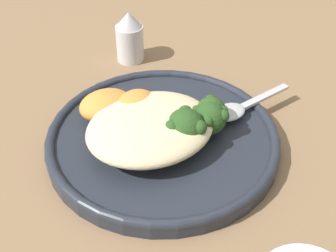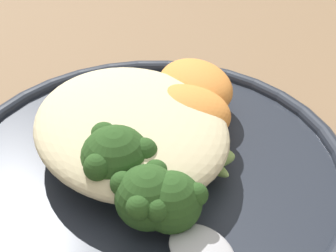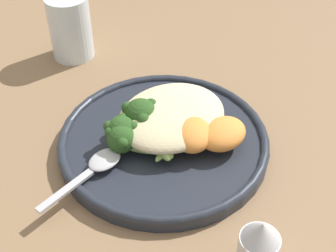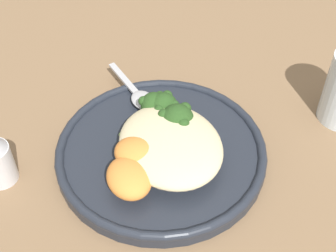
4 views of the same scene
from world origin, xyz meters
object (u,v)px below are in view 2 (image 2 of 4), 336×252
Objects in this scene: quinoa_mound at (130,127)px; broccoli_stalk_4 at (157,192)px; broccoli_stalk_0 at (157,124)px; broccoli_stalk_5 at (175,197)px; sweet_potato_chunk_0 at (183,114)px; broccoli_stalk_2 at (155,155)px; broccoli_stalk_1 at (109,125)px; plate at (150,174)px; sweet_potato_chunk_1 at (195,86)px; broccoli_stalk_3 at (128,160)px.

broccoli_stalk_4 is at bearing -11.46° from quinoa_mound.
broccoli_stalk_5 is at bearing 143.49° from broccoli_stalk_0.
sweet_potato_chunk_0 is (0.00, 0.02, 0.00)m from broccoli_stalk_0.
broccoli_stalk_5 is at bearing 104.36° from broccoli_stalk_2.
broccoli_stalk_2 is 1.09× the size of broccoli_stalk_5.
broccoli_stalk_1 is at bearing 48.11° from broccoli_stalk_0.
sweet_potato_chunk_1 reaches higher than plate.
broccoli_stalk_0 is 0.05m from sweet_potato_chunk_1.
sweet_potato_chunk_0 reaches higher than broccoli_stalk_2.
broccoli_stalk_2 is 1.17× the size of sweet_potato_chunk_0.
broccoli_stalk_0 is at bearing -142.02° from broccoli_stalk_4.
quinoa_mound is at bearing -164.86° from plate.
quinoa_mound is at bearing -55.22° from broccoli_stalk_2.
sweet_potato_chunk_1 is at bearing 136.34° from sweet_potato_chunk_0.
plate is 0.04m from broccoli_stalk_1.
broccoli_stalk_0 and sweet_potato_chunk_1 have the same top height.
plate is 0.03m from broccoli_stalk_0.
plate is at bearing 15.14° from quinoa_mound.
broccoli_stalk_1 is 1.43× the size of sweet_potato_chunk_1.
broccoli_stalk_1 is at bearing -107.76° from sweet_potato_chunk_0.
broccoli_stalk_4 is (0.03, 0.00, -0.00)m from broccoli_stalk_3.
broccoli_stalk_5 is (0.07, -0.00, -0.00)m from quinoa_mound.
sweet_potato_chunk_0 is (-0.03, 0.06, -0.00)m from broccoli_stalk_3.
sweet_potato_chunk_1 is (-0.04, 0.06, 0.03)m from plate.
broccoli_stalk_0 is at bearing -93.10° from broccoli_stalk_2.
broccoli_stalk_1 is at bearing -116.83° from broccoli_stalk_4.
broccoli_stalk_0 is 1.11× the size of broccoli_stalk_2.
broccoli_stalk_0 reaches higher than plate.
sweet_potato_chunk_0 is at bearing -113.51° from broccoli_stalk_0.
quinoa_mound reaches higher than broccoli_stalk_1.
quinoa_mound is 0.06m from broccoli_stalk_4.
quinoa_mound reaches higher than sweet_potato_chunk_0.
broccoli_stalk_4 is (0.06, -0.01, -0.00)m from quinoa_mound.
broccoli_stalk_5 reaches higher than sweet_potato_chunk_1.
broccoli_stalk_4 reaches higher than broccoli_stalk_1.
quinoa_mound reaches higher than sweet_potato_chunk_1.
plate is 0.05m from sweet_potato_chunk_0.
broccoli_stalk_4 is 0.08m from sweet_potato_chunk_0.
broccoli_stalk_1 is 0.08m from broccoli_stalk_5.
sweet_potato_chunk_0 is (-0.03, 0.03, 0.00)m from broccoli_stalk_2.
broccoli_stalk_3 reaches higher than broccoli_stalk_4.
quinoa_mound is 0.03m from broccoli_stalk_2.
broccoli_stalk_0 is at bearing -60.67° from sweet_potato_chunk_1.
plate is 2.80× the size of broccoli_stalk_3.
broccoli_stalk_4 reaches higher than broccoli_stalk_2.
plate is at bearing -138.51° from broccoli_stalk_5.
quinoa_mound is 0.04m from sweet_potato_chunk_0.
plate is 0.05m from broccoli_stalk_4.
plate is 0.08m from sweet_potato_chunk_1.
plate is at bearing -136.59° from broccoli_stalk_4.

